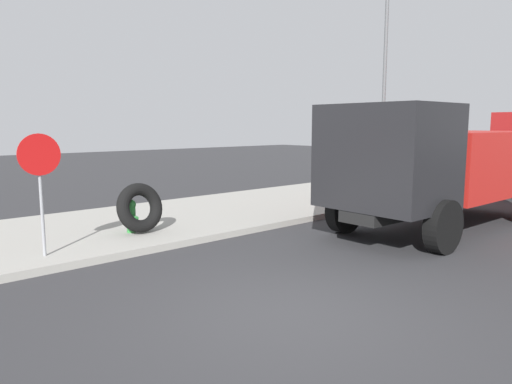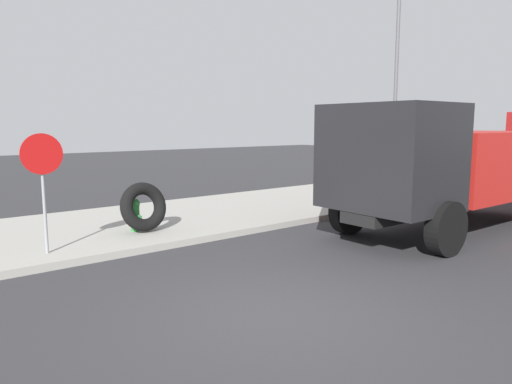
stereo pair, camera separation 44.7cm
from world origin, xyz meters
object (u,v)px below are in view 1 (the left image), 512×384
dump_truck_red (441,164)px  stop_sign (40,172)px  fire_hydrant (131,215)px  street_light_pole (384,97)px  loose_tire (140,208)px

dump_truck_red → stop_sign: bearing=158.0°
fire_hydrant → stop_sign: (-2.14, -0.74, 1.17)m
fire_hydrant → dump_truck_red: dump_truck_red is taller
fire_hydrant → street_light_pole: 9.82m
loose_tire → dump_truck_red: dump_truck_red is taller
fire_hydrant → street_light_pole: bearing=-2.1°
fire_hydrant → loose_tire: bearing=-58.4°
dump_truck_red → fire_hydrant: bearing=146.5°
fire_hydrant → stop_sign: size_ratio=0.33×
fire_hydrant → loose_tire: size_ratio=0.67×
loose_tire → street_light_pole: size_ratio=0.17×
loose_tire → stop_sign: bearing=-166.5°
loose_tire → street_light_pole: (9.23, -0.15, 2.80)m
stop_sign → street_light_pole: street_light_pole is taller
stop_sign → dump_truck_red: dump_truck_red is taller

